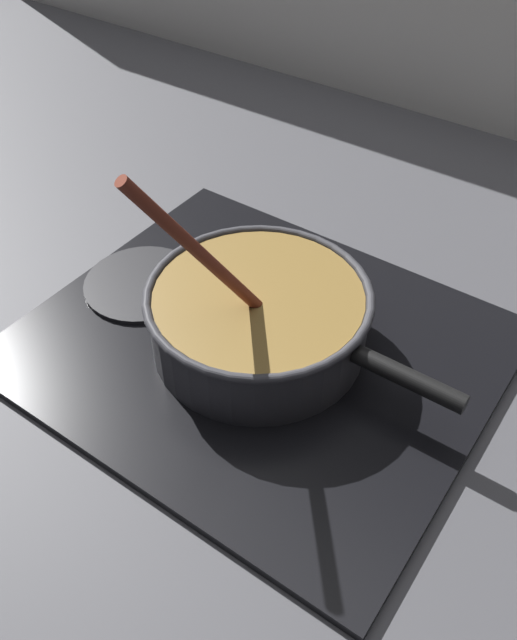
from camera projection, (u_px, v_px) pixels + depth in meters
ground at (151, 350)px, 0.87m from camera, size 2.40×1.60×0.04m
hob_plate at (258, 347)px, 0.84m from camera, size 0.56×0.48×0.01m
burner_ring at (258, 341)px, 0.83m from camera, size 0.20×0.20×0.01m
spare_burner at (142, 283)px, 0.91m from camera, size 0.16×0.16×0.01m
cooking_pan at (259, 317)px, 0.80m from camera, size 0.40×0.28×0.29m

